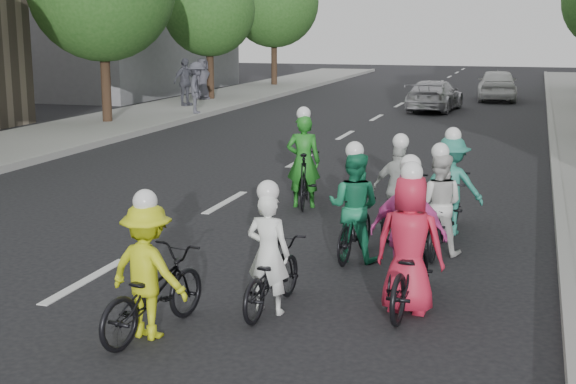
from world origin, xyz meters
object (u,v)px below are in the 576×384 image
at_px(cyclist_2, 151,282).
at_px(cyclist_6, 438,214).
at_px(follow_car_lead, 434,96).
at_px(spectator_2, 203,79).
at_px(cyclist_4, 410,259).
at_px(cyclist_5, 304,172).
at_px(spectator_0, 197,88).
at_px(cyclist_8, 400,200).
at_px(cyclist_0, 270,269).
at_px(cyclist_1, 354,215).
at_px(cyclist_7, 451,192).
at_px(follow_car_trail, 497,85).
at_px(cyclist_3, 408,246).
at_px(spectator_1, 185,82).

height_order(cyclist_2, cyclist_6, cyclist_6).
bearing_deg(follow_car_lead, spectator_2, 2.61).
bearing_deg(cyclist_2, cyclist_4, -136.27).
height_order(cyclist_5, spectator_0, spectator_0).
distance_m(cyclist_5, cyclist_8, 2.53).
xyz_separation_m(cyclist_0, cyclist_4, (1.56, 0.49, 0.11)).
bearing_deg(cyclist_1, cyclist_6, -141.95).
relative_size(cyclist_7, cyclist_8, 0.94).
relative_size(cyclist_4, cyclist_5, 0.98).
bearing_deg(follow_car_trail, spectator_0, 41.23).
bearing_deg(follow_car_trail, cyclist_2, 81.70).
xyz_separation_m(cyclist_3, cyclist_8, (-0.61, 3.05, -0.10)).
height_order(follow_car_trail, spectator_1, spectator_1).
xyz_separation_m(cyclist_0, spectator_2, (-11.05, 23.89, 0.53)).
distance_m(cyclist_8, spectator_1, 20.54).
relative_size(cyclist_4, spectator_2, 1.02).
bearing_deg(cyclist_2, cyclist_0, -120.24).
relative_size(cyclist_5, spectator_1, 0.99).
bearing_deg(spectator_0, cyclist_7, -162.22).
height_order(spectator_0, spectator_2, spectator_0).
bearing_deg(follow_car_trail, cyclist_0, 83.51).
height_order(cyclist_3, cyclist_5, cyclist_5).
relative_size(cyclist_0, cyclist_6, 0.88).
height_order(cyclist_8, spectator_1, spectator_1).
bearing_deg(cyclist_7, follow_car_trail, -84.82).
height_order(cyclist_0, cyclist_3, cyclist_3).
relative_size(cyclist_8, follow_car_trail, 0.44).
relative_size(cyclist_4, cyclist_7, 1.05).
relative_size(cyclist_4, spectator_0, 0.98).
height_order(cyclist_0, spectator_2, spectator_2).
height_order(cyclist_8, spectator_2, spectator_2).
bearing_deg(follow_car_trail, cyclist_7, 86.94).
xyz_separation_m(cyclist_3, spectator_1, (-12.06, 20.08, 0.43)).
distance_m(cyclist_0, follow_car_lead, 23.43).
xyz_separation_m(cyclist_2, cyclist_5, (-0.17, 6.59, 0.06)).
bearing_deg(cyclist_8, follow_car_trail, -81.97).
relative_size(cyclist_3, cyclist_7, 1.04).
bearing_deg(cyclist_5, cyclist_2, 79.61).
xyz_separation_m(cyclist_8, spectator_2, (-11.92, 19.92, 0.48)).
distance_m(cyclist_0, cyclist_3, 1.74).
height_order(cyclist_7, cyclist_8, cyclist_7).
bearing_deg(follow_car_lead, cyclist_8, 100.76).
bearing_deg(spectator_1, cyclist_4, -124.83).
bearing_deg(cyclist_1, follow_car_lead, -80.66).
bearing_deg(cyclist_1, spectator_1, -53.90).
xyz_separation_m(cyclist_6, cyclist_7, (0.05, 1.21, 0.08)).
bearing_deg(cyclist_0, cyclist_2, 52.56).
height_order(cyclist_0, cyclist_1, cyclist_1).
bearing_deg(cyclist_7, cyclist_1, 62.86).
relative_size(cyclist_2, spectator_0, 0.98).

